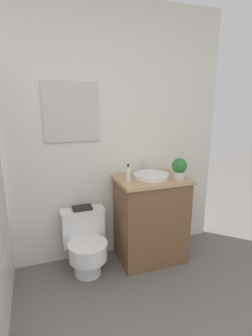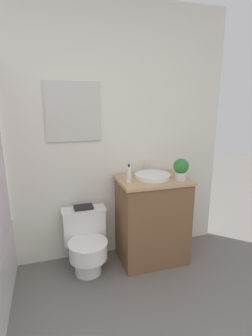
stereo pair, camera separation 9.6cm
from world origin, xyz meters
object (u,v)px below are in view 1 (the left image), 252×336
Objects in this scene: potted_plant at (179,168)px; book_on_tank at (82,208)px; toilet at (86,243)px; sink at (151,175)px; soap_bottle at (128,174)px.

potted_plant is 1.00m from book_on_tank.
potted_plant is (0.89, -0.13, 0.69)m from toilet.
toilet is at bearing -179.10° from sink.
soap_bottle is at bearing -23.54° from book_on_tank.
soap_bottle is 0.83× the size of potted_plant.
potted_plant is at bearing -15.79° from book_on_tank.
sink is at bearing 0.90° from toilet.
book_on_tank is (-0.67, 0.11, -0.29)m from sink.
sink is 0.74m from book_on_tank.
toilet is 1.54× the size of sink.
book_on_tank is at bearing 170.87° from sink.
sink reaches higher than toilet.
book_on_tank reaches higher than toilet.
sink is at bearing 14.72° from soap_bottle.
sink is (0.67, 0.01, 0.60)m from toilet.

